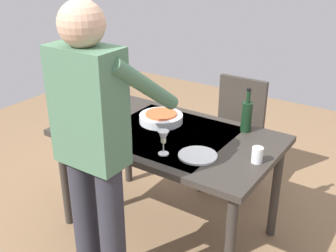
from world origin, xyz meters
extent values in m
plane|color=#846647|center=(0.00, 0.00, 0.00)|extent=(6.00, 6.00, 0.00)
cube|color=#332D28|center=(0.00, 0.00, 0.74)|extent=(1.43, 0.84, 0.04)
cube|color=beige|center=(0.00, 0.00, 0.76)|extent=(0.79, 0.72, 0.00)
cylinder|color=#332D28|center=(-0.65, -0.35, 0.36)|extent=(0.06, 0.06, 0.72)
cylinder|color=#332D28|center=(0.65, -0.35, 0.36)|extent=(0.06, 0.06, 0.72)
cylinder|color=#332D28|center=(-0.65, 0.35, 0.36)|extent=(0.06, 0.06, 0.72)
cylinder|color=#332D28|center=(0.65, 0.35, 0.36)|extent=(0.06, 0.06, 0.72)
cube|color=black|center=(-0.12, -0.72, 0.45)|extent=(0.40, 0.40, 0.04)
cube|color=#332D28|center=(-0.12, -0.90, 0.70)|extent=(0.40, 0.04, 0.45)
cylinder|color=#332D28|center=(-0.29, -0.89, 0.23)|extent=(0.04, 0.04, 0.43)
cylinder|color=#332D28|center=(0.05, -0.89, 0.23)|extent=(0.04, 0.04, 0.43)
cylinder|color=#332D28|center=(-0.29, -0.55, 0.23)|extent=(0.04, 0.04, 0.43)
cylinder|color=#332D28|center=(0.05, -0.55, 0.23)|extent=(0.04, 0.04, 0.43)
cylinder|color=#2D2D38|center=(0.09, 0.70, 0.44)|extent=(0.14, 0.14, 0.88)
cylinder|color=#2D2D38|center=(-0.11, 0.70, 0.44)|extent=(0.14, 0.14, 0.88)
cube|color=#4C7556|center=(-0.01, 0.70, 1.18)|extent=(0.36, 0.20, 0.60)
sphere|color=tan|center=(-0.01, 0.70, 1.58)|extent=(0.22, 0.22, 0.22)
cylinder|color=#4C7556|center=(0.16, 0.46, 1.25)|extent=(0.08, 0.52, 0.40)
cylinder|color=#4C7556|center=(-0.18, 0.46, 1.25)|extent=(0.08, 0.52, 0.40)
cylinder|color=black|center=(-0.41, -0.31, 0.86)|extent=(0.07, 0.07, 0.20)
cylinder|color=black|center=(-0.41, -0.31, 1.00)|extent=(0.03, 0.03, 0.08)
cylinder|color=black|center=(-0.41, -0.31, 1.05)|extent=(0.03, 0.03, 0.02)
cylinder|color=white|center=(0.40, 0.06, 0.77)|extent=(0.06, 0.06, 0.01)
cylinder|color=white|center=(0.40, 0.06, 0.81)|extent=(0.01, 0.01, 0.07)
cone|color=white|center=(0.40, 0.06, 0.88)|extent=(0.07, 0.07, 0.07)
cylinder|color=maroon|center=(0.40, 0.06, 0.86)|extent=(0.03, 0.03, 0.03)
cylinder|color=white|center=(-0.14, 0.26, 0.77)|extent=(0.06, 0.06, 0.01)
cylinder|color=white|center=(-0.14, 0.26, 0.81)|extent=(0.01, 0.01, 0.07)
cone|color=white|center=(-0.14, 0.26, 0.88)|extent=(0.07, 0.07, 0.07)
cylinder|color=beige|center=(-0.14, 0.26, 0.86)|extent=(0.03, 0.03, 0.03)
cylinder|color=silver|center=(-0.63, 0.04, 0.81)|extent=(0.06, 0.06, 0.09)
cylinder|color=silver|center=(0.11, 0.29, 0.82)|extent=(0.07, 0.07, 0.10)
cylinder|color=silver|center=(0.14, -0.12, 0.79)|extent=(0.30, 0.30, 0.05)
cylinder|color=#C6562D|center=(0.14, -0.12, 0.82)|extent=(0.22, 0.22, 0.03)
cylinder|color=silver|center=(0.29, 0.23, 0.77)|extent=(0.23, 0.23, 0.01)
cylinder|color=silver|center=(-0.32, 0.17, 0.77)|extent=(0.23, 0.23, 0.01)
cube|color=silver|center=(0.57, 0.03, 0.77)|extent=(0.08, 0.19, 0.00)
camera|label=1|loc=(-1.36, 2.03, 1.92)|focal=44.28mm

